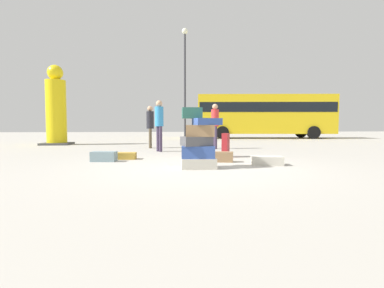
{
  "coord_description": "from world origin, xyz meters",
  "views": [
    {
      "loc": [
        -0.89,
        -6.18,
        0.88
      ],
      "look_at": [
        -0.06,
        1.03,
        0.44
      ],
      "focal_mm": 27.04,
      "sensor_mm": 36.0,
      "label": 1
    }
  ],
  "objects_px": {
    "suitcase_brown_foreground_near": "(218,157)",
    "person_passerby_in_red": "(150,123)",
    "yellow_dummy_statue": "(56,110)",
    "suitcase_tan_behind_tower": "(125,156)",
    "suitcase_cream_upright_blue": "(267,161)",
    "person_bearded_onlooker": "(159,121)",
    "parked_bus": "(264,114)",
    "lamp_post": "(185,69)",
    "suitcase_tower": "(199,143)",
    "person_tourist_with_camera": "(215,122)",
    "suitcase_slate_white_trunk": "(104,157)",
    "suitcase_maroon_right_side": "(226,145)"
  },
  "relations": [
    {
      "from": "suitcase_tan_behind_tower",
      "to": "parked_bus",
      "type": "distance_m",
      "value": 15.68
    },
    {
      "from": "suitcase_tan_behind_tower",
      "to": "suitcase_slate_white_trunk",
      "type": "relative_size",
      "value": 0.92
    },
    {
      "from": "person_tourist_with_camera",
      "to": "suitcase_slate_white_trunk",
      "type": "bearing_deg",
      "value": -48.35
    },
    {
      "from": "person_passerby_in_red",
      "to": "person_bearded_onlooker",
      "type": "bearing_deg",
      "value": 11.14
    },
    {
      "from": "suitcase_cream_upright_blue",
      "to": "person_passerby_in_red",
      "type": "height_order",
      "value": "person_passerby_in_red"
    },
    {
      "from": "suitcase_tower",
      "to": "suitcase_cream_upright_blue",
      "type": "distance_m",
      "value": 1.71
    },
    {
      "from": "suitcase_cream_upright_blue",
      "to": "lamp_post",
      "type": "bearing_deg",
      "value": 105.22
    },
    {
      "from": "parked_bus",
      "to": "lamp_post",
      "type": "bearing_deg",
      "value": -146.02
    },
    {
      "from": "suitcase_tower",
      "to": "suitcase_brown_foreground_near",
      "type": "relative_size",
      "value": 1.7
    },
    {
      "from": "suitcase_tan_behind_tower",
      "to": "person_tourist_with_camera",
      "type": "height_order",
      "value": "person_tourist_with_camera"
    },
    {
      "from": "suitcase_slate_white_trunk",
      "to": "person_bearded_onlooker",
      "type": "xyz_separation_m",
      "value": [
        1.39,
        2.72,
        0.94
      ]
    },
    {
      "from": "suitcase_maroon_right_side",
      "to": "person_tourist_with_camera",
      "type": "relative_size",
      "value": 0.39
    },
    {
      "from": "suitcase_cream_upright_blue",
      "to": "suitcase_brown_foreground_near",
      "type": "xyz_separation_m",
      "value": [
        -1.0,
        0.71,
        0.03
      ]
    },
    {
      "from": "suitcase_tan_behind_tower",
      "to": "suitcase_maroon_right_side",
      "type": "distance_m",
      "value": 2.83
    },
    {
      "from": "suitcase_tower",
      "to": "lamp_post",
      "type": "height_order",
      "value": "lamp_post"
    },
    {
      "from": "suitcase_tan_behind_tower",
      "to": "lamp_post",
      "type": "relative_size",
      "value": 0.08
    },
    {
      "from": "suitcase_cream_upright_blue",
      "to": "lamp_post",
      "type": "height_order",
      "value": "lamp_post"
    },
    {
      "from": "person_bearded_onlooker",
      "to": "person_tourist_with_camera",
      "type": "distance_m",
      "value": 2.39
    },
    {
      "from": "yellow_dummy_statue",
      "to": "suitcase_tan_behind_tower",
      "type": "bearing_deg",
      "value": -59.08
    },
    {
      "from": "yellow_dummy_statue",
      "to": "lamp_post",
      "type": "bearing_deg",
      "value": 26.43
    },
    {
      "from": "person_passerby_in_red",
      "to": "suitcase_tan_behind_tower",
      "type": "bearing_deg",
      "value": -8.7
    },
    {
      "from": "suitcase_slate_white_trunk",
      "to": "person_passerby_in_red",
      "type": "height_order",
      "value": "person_passerby_in_red"
    },
    {
      "from": "suitcase_cream_upright_blue",
      "to": "yellow_dummy_statue",
      "type": "distance_m",
      "value": 11.11
    },
    {
      "from": "suitcase_tower",
      "to": "person_tourist_with_camera",
      "type": "relative_size",
      "value": 0.73
    },
    {
      "from": "suitcase_brown_foreground_near",
      "to": "person_passerby_in_red",
      "type": "height_order",
      "value": "person_passerby_in_red"
    },
    {
      "from": "person_bearded_onlooker",
      "to": "yellow_dummy_statue",
      "type": "bearing_deg",
      "value": -154.42
    },
    {
      "from": "suitcase_brown_foreground_near",
      "to": "person_passerby_in_red",
      "type": "bearing_deg",
      "value": 126.06
    },
    {
      "from": "suitcase_slate_white_trunk",
      "to": "parked_bus",
      "type": "xyz_separation_m",
      "value": [
        9.17,
        13.39,
        1.71
      ]
    },
    {
      "from": "person_bearded_onlooker",
      "to": "yellow_dummy_statue",
      "type": "height_order",
      "value": "yellow_dummy_statue"
    },
    {
      "from": "person_bearded_onlooker",
      "to": "parked_bus",
      "type": "height_order",
      "value": "parked_bus"
    },
    {
      "from": "suitcase_cream_upright_blue",
      "to": "person_passerby_in_red",
      "type": "relative_size",
      "value": 0.4
    },
    {
      "from": "person_bearded_onlooker",
      "to": "person_passerby_in_red",
      "type": "xyz_separation_m",
      "value": [
        -0.36,
        1.72,
        -0.05
      ]
    },
    {
      "from": "suitcase_tan_behind_tower",
      "to": "suitcase_slate_white_trunk",
      "type": "distance_m",
      "value": 0.66
    },
    {
      "from": "suitcase_maroon_right_side",
      "to": "yellow_dummy_statue",
      "type": "relative_size",
      "value": 0.18
    },
    {
      "from": "suitcase_slate_white_trunk",
      "to": "lamp_post",
      "type": "height_order",
      "value": "lamp_post"
    },
    {
      "from": "person_tourist_with_camera",
      "to": "parked_bus",
      "type": "bearing_deg",
      "value": 145.33
    },
    {
      "from": "suitcase_brown_foreground_near",
      "to": "suitcase_tower",
      "type": "bearing_deg",
      "value": -106.03
    },
    {
      "from": "suitcase_tan_behind_tower",
      "to": "person_tourist_with_camera",
      "type": "bearing_deg",
      "value": 50.68
    },
    {
      "from": "suitcase_tower",
      "to": "person_passerby_in_red",
      "type": "relative_size",
      "value": 0.75
    },
    {
      "from": "person_tourist_with_camera",
      "to": "parked_bus",
      "type": "distance_m",
      "value": 11.2
    },
    {
      "from": "lamp_post",
      "to": "suitcase_maroon_right_side",
      "type": "bearing_deg",
      "value": -88.2
    },
    {
      "from": "suitcase_tower",
      "to": "suitcase_brown_foreground_near",
      "type": "height_order",
      "value": "suitcase_tower"
    },
    {
      "from": "suitcase_cream_upright_blue",
      "to": "yellow_dummy_statue",
      "type": "xyz_separation_m",
      "value": [
        -7.33,
        8.2,
        1.58
      ]
    },
    {
      "from": "person_passerby_in_red",
      "to": "suitcase_slate_white_trunk",
      "type": "bearing_deg",
      "value": -13.85
    },
    {
      "from": "yellow_dummy_statue",
      "to": "suitcase_cream_upright_blue",
      "type": "bearing_deg",
      "value": -48.21
    },
    {
      "from": "person_bearded_onlooker",
      "to": "person_tourist_with_camera",
      "type": "relative_size",
      "value": 1.01
    },
    {
      "from": "suitcase_maroon_right_side",
      "to": "person_passerby_in_red",
      "type": "relative_size",
      "value": 0.4
    },
    {
      "from": "suitcase_tower",
      "to": "lamp_post",
      "type": "distance_m",
      "value": 12.37
    },
    {
      "from": "suitcase_tower",
      "to": "suitcase_brown_foreground_near",
      "type": "distance_m",
      "value": 1.26
    },
    {
      "from": "suitcase_maroon_right_side",
      "to": "lamp_post",
      "type": "relative_size",
      "value": 0.1
    }
  ]
}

